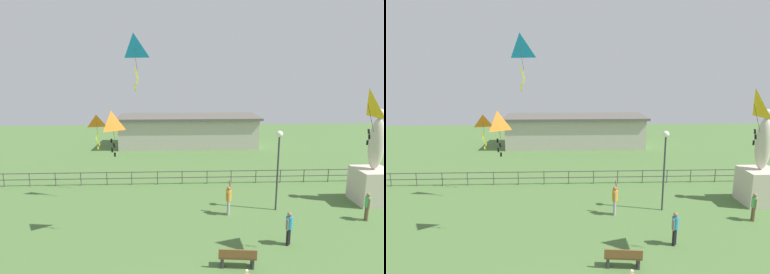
# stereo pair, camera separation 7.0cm
# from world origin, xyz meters

# --- Properties ---
(statue_monument) EXTENTS (1.98, 1.98, 5.63)m
(statue_monument) POSITION_xyz_m (10.53, 10.31, 1.62)
(statue_monument) COLOR beige
(statue_monument) RESTS_ON ground_plane
(lamppost) EXTENTS (0.36, 0.36, 4.56)m
(lamppost) POSITION_xyz_m (4.53, 9.49, 3.30)
(lamppost) COLOR #38383D
(lamppost) RESTS_ON ground_plane
(park_bench) EXTENTS (1.53, 0.56, 0.85)m
(park_bench) POSITION_xyz_m (1.35, 4.13, 0.46)
(park_bench) COLOR brown
(park_bench) RESTS_ON ground_plane
(person_1) EXTENTS (0.28, 0.45, 1.51)m
(person_1) POSITION_xyz_m (8.90, 7.98, 0.87)
(person_1) COLOR brown
(person_1) RESTS_ON ground_plane
(person_2) EXTENTS (0.34, 0.48, 1.91)m
(person_2) POSITION_xyz_m (1.75, 8.99, 0.96)
(person_2) COLOR #99999E
(person_2) RESTS_ON ground_plane
(person_3) EXTENTS (0.34, 0.38, 1.57)m
(person_3) POSITION_xyz_m (3.97, 5.75, 0.90)
(person_3) COLOR black
(person_3) RESTS_ON ground_plane
(kite_1) EXTENTS (1.15, 0.72, 3.09)m
(kite_1) POSITION_xyz_m (-3.29, 10.49, 8.96)
(kite_1) COLOR #198CD1
(kite_3) EXTENTS (0.56, 0.88, 2.19)m
(kite_3) POSITION_xyz_m (6.27, 4.57, 6.44)
(kite_3) COLOR yellow
(kite_4) EXTENTS (0.93, 0.65, 2.26)m
(kite_4) POSITION_xyz_m (-6.09, 12.90, 4.50)
(kite_4) COLOR orange
(kite_5) EXTENTS (0.83, 0.71, 2.06)m
(kite_5) POSITION_xyz_m (-3.94, 7.05, 5.43)
(kite_5) COLOR orange
(waterfront_railing) EXTENTS (36.01, 0.06, 0.95)m
(waterfront_railing) POSITION_xyz_m (-0.43, 14.00, 0.63)
(waterfront_railing) COLOR #4C4742
(waterfront_railing) RESTS_ON ground_plane
(pavilion_building) EXTENTS (14.58, 5.22, 3.21)m
(pavilion_building) POSITION_xyz_m (0.13, 26.00, 1.62)
(pavilion_building) COLOR #B7B2A3
(pavilion_building) RESTS_ON ground_plane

